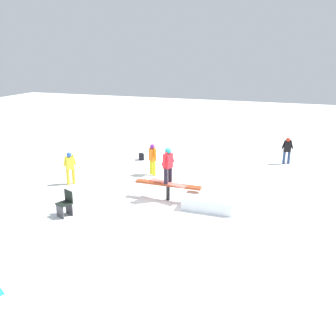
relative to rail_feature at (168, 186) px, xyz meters
The scene contains 9 objects.
ground_plane 0.57m from the rail_feature, ahead, with size 60.00×60.00×0.00m, color white.
rail_feature is the anchor object (origin of this frame).
snow_kicker_ramp 1.69m from the rail_feature, behind, with size 1.80×1.50×0.45m, color white.
main_rider_on_rail 0.77m from the rail_feature, ahead, with size 1.55×0.76×1.37m.
bystander_black 7.54m from the rail_feature, 121.75° to the right, with size 0.59×0.31×1.33m.
bystander_yellow 4.45m from the rail_feature, ahead, with size 0.39×0.52×1.38m.
bystander_orange 3.08m from the rail_feature, 57.61° to the right, with size 0.54×0.46×1.43m.
folding_chair 3.75m from the rail_feature, 41.44° to the left, with size 0.57×0.57×0.88m.
backpack_on_snow 5.62m from the rail_feature, 56.41° to the right, with size 0.30×0.22×0.34m, color black.
Camera 1 is at (-4.35, 12.35, 5.37)m, focal length 40.00 mm.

